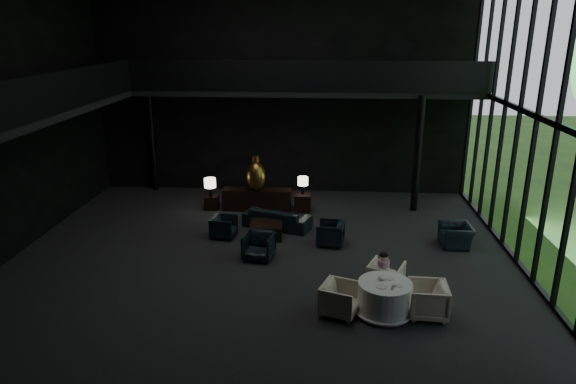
# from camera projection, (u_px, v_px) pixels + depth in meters

# --- Properties ---
(floor) EXTENTS (14.00, 12.00, 0.02)m
(floor) POSITION_uv_depth(u_px,v_px,m) (265.00, 254.00, 14.57)
(floor) COLOR black
(floor) RESTS_ON ground
(wall_back) EXTENTS (14.00, 0.04, 8.00)m
(wall_back) POSITION_uv_depth(u_px,v_px,m) (282.00, 87.00, 19.03)
(wall_back) COLOR black
(wall_back) RESTS_ON ground
(wall_front) EXTENTS (14.00, 0.04, 8.00)m
(wall_front) POSITION_uv_depth(u_px,v_px,m) (214.00, 178.00, 7.65)
(wall_front) COLOR black
(wall_front) RESTS_ON ground
(wall_left) EXTENTS (0.04, 12.00, 8.00)m
(wall_left) POSITION_uv_depth(u_px,v_px,m) (5.00, 110.00, 13.82)
(wall_left) COLOR black
(wall_left) RESTS_ON ground
(curtain_wall) EXTENTS (0.20, 12.00, 8.00)m
(curtain_wall) POSITION_uv_depth(u_px,v_px,m) (538.00, 117.00, 12.86)
(curtain_wall) COLOR black
(curtain_wall) RESTS_ON ground
(mezzanine_left) EXTENTS (2.00, 12.00, 0.25)m
(mezzanine_left) POSITION_uv_depth(u_px,v_px,m) (40.00, 111.00, 13.75)
(mezzanine_left) COLOR black
(mezzanine_left) RESTS_ON wall_left
(mezzanine_back) EXTENTS (12.00, 2.00, 0.25)m
(mezzanine_back) POSITION_uv_depth(u_px,v_px,m) (308.00, 91.00, 18.01)
(mezzanine_back) COLOR black
(mezzanine_back) RESTS_ON wall_back
(railing_left) EXTENTS (0.06, 12.00, 1.00)m
(railing_left) POSITION_uv_depth(u_px,v_px,m) (74.00, 88.00, 13.50)
(railing_left) COLOR black
(railing_left) RESTS_ON mezzanine_left
(railing_back) EXTENTS (12.00, 0.06, 1.00)m
(railing_back) POSITION_uv_depth(u_px,v_px,m) (307.00, 76.00, 16.88)
(railing_back) COLOR black
(railing_back) RESTS_ON mezzanine_back
(column_nw) EXTENTS (0.24, 0.24, 4.00)m
(column_nw) POSITION_uv_depth(u_px,v_px,m) (152.00, 140.00, 19.71)
(column_nw) COLOR black
(column_nw) RESTS_ON floor
(column_ne) EXTENTS (0.24, 0.24, 4.00)m
(column_ne) POSITION_uv_depth(u_px,v_px,m) (418.00, 155.00, 17.42)
(column_ne) COLOR black
(column_ne) RESTS_ON floor
(console) EXTENTS (2.37, 0.54, 0.76)m
(console) POSITION_uv_depth(u_px,v_px,m) (257.00, 199.00, 17.96)
(console) COLOR black
(console) RESTS_ON floor
(bronze_urn) EXTENTS (0.65, 0.65, 1.22)m
(bronze_urn) POSITION_uv_depth(u_px,v_px,m) (256.00, 176.00, 17.57)
(bronze_urn) COLOR #9E6B25
(bronze_urn) RESTS_ON console
(side_table_left) EXTENTS (0.45, 0.45, 0.50)m
(side_table_left) POSITION_uv_depth(u_px,v_px,m) (212.00, 202.00, 18.07)
(side_table_left) COLOR black
(side_table_left) RESTS_ON floor
(table_lamp_left) EXTENTS (0.40, 0.40, 0.67)m
(table_lamp_left) POSITION_uv_depth(u_px,v_px,m) (210.00, 184.00, 17.71)
(table_lamp_left) COLOR black
(table_lamp_left) RESTS_ON side_table_left
(side_table_right) EXTENTS (0.56, 0.56, 0.61)m
(side_table_right) POSITION_uv_depth(u_px,v_px,m) (303.00, 203.00, 17.86)
(side_table_right) COLOR black
(side_table_right) RESTS_ON floor
(table_lamp_right) EXTENTS (0.36, 0.36, 0.60)m
(table_lamp_right) POSITION_uv_depth(u_px,v_px,m) (303.00, 182.00, 17.70)
(table_lamp_right) COLOR black
(table_lamp_right) RESTS_ON side_table_right
(sofa) EXTENTS (2.31, 1.35, 0.87)m
(sofa) POSITION_uv_depth(u_px,v_px,m) (277.00, 214.00, 16.38)
(sofa) COLOR black
(sofa) RESTS_ON floor
(lounge_armchair_west) EXTENTS (0.70, 0.74, 0.68)m
(lounge_armchair_west) POSITION_uv_depth(u_px,v_px,m) (224.00, 227.00, 15.63)
(lounge_armchair_west) COLOR black
(lounge_armchair_west) RESTS_ON floor
(lounge_armchair_east) EXTENTS (0.81, 0.85, 0.78)m
(lounge_armchair_east) POSITION_uv_depth(u_px,v_px,m) (330.00, 232.00, 15.07)
(lounge_armchair_east) COLOR black
(lounge_armchair_east) RESTS_ON floor
(lounge_armchair_south) EXTENTS (0.94, 0.90, 0.84)m
(lounge_armchair_south) POSITION_uv_depth(u_px,v_px,m) (259.00, 244.00, 14.15)
(lounge_armchair_south) COLOR black
(lounge_armchair_south) RESTS_ON floor
(window_armchair) EXTENTS (0.59, 0.91, 0.79)m
(window_armchair) POSITION_uv_depth(u_px,v_px,m) (456.00, 233.00, 15.01)
(window_armchair) COLOR black
(window_armchair) RESTS_ON floor
(coffee_table) EXTENTS (1.03, 1.03, 0.43)m
(coffee_table) POSITION_uv_depth(u_px,v_px,m) (266.00, 230.00, 15.72)
(coffee_table) COLOR black
(coffee_table) RESTS_ON floor
(dining_table) EXTENTS (1.37, 1.37, 0.75)m
(dining_table) POSITION_uv_depth(u_px,v_px,m) (384.00, 300.00, 11.48)
(dining_table) COLOR white
(dining_table) RESTS_ON floor
(dining_chair_north) EXTENTS (1.03, 1.00, 0.82)m
(dining_chair_north) POSITION_uv_depth(u_px,v_px,m) (386.00, 275.00, 12.46)
(dining_chair_north) COLOR silver
(dining_chair_north) RESTS_ON floor
(dining_chair_east) EXTENTS (0.90, 0.95, 0.94)m
(dining_chair_east) POSITION_uv_depth(u_px,v_px,m) (428.00, 297.00, 11.32)
(dining_chair_east) COLOR beige
(dining_chair_east) RESTS_ON floor
(dining_chair_west) EXTENTS (0.99, 1.02, 0.83)m
(dining_chair_west) POSITION_uv_depth(u_px,v_px,m) (340.00, 297.00, 11.42)
(dining_chair_west) COLOR beige
(dining_chair_west) RESTS_ON floor
(child) EXTENTS (0.29, 0.29, 0.62)m
(child) POSITION_uv_depth(u_px,v_px,m) (384.00, 264.00, 12.22)
(child) COLOR pink
(child) RESTS_ON dining_chair_north
(plate_a) EXTENTS (0.22, 0.22, 0.01)m
(plate_a) POSITION_uv_depth(u_px,v_px,m) (382.00, 287.00, 11.16)
(plate_a) COLOR white
(plate_a) RESTS_ON dining_table
(plate_b) EXTENTS (0.24, 0.24, 0.01)m
(plate_b) POSITION_uv_depth(u_px,v_px,m) (390.00, 278.00, 11.53)
(plate_b) COLOR white
(plate_b) RESTS_ON dining_table
(saucer) EXTENTS (0.19, 0.19, 0.01)m
(saucer) POSITION_uv_depth(u_px,v_px,m) (399.00, 286.00, 11.21)
(saucer) COLOR white
(saucer) RESTS_ON dining_table
(coffee_cup) EXTENTS (0.09, 0.09, 0.06)m
(coffee_cup) POSITION_uv_depth(u_px,v_px,m) (394.00, 285.00, 11.16)
(coffee_cup) COLOR white
(coffee_cup) RESTS_ON saucer
(cereal_bowl) EXTENTS (0.17, 0.17, 0.08)m
(cereal_bowl) POSITION_uv_depth(u_px,v_px,m) (382.00, 278.00, 11.48)
(cereal_bowl) COLOR white
(cereal_bowl) RESTS_ON dining_table
(cream_pot) EXTENTS (0.06, 0.06, 0.06)m
(cream_pot) POSITION_uv_depth(u_px,v_px,m) (392.00, 288.00, 11.04)
(cream_pot) COLOR #99999E
(cream_pot) RESTS_ON dining_table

